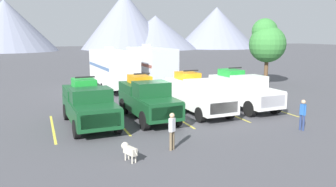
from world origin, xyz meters
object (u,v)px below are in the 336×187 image
(pickup_truck_b, at_px, (147,98))
(person_b, at_px, (172,129))
(person_a, at_px, (303,113))
(pickup_truck_a, at_px, (89,104))
(pickup_truck_c, at_px, (197,94))
(dog, at_px, (128,149))
(camper_trailer_b, at_px, (151,65))
(pickup_truck_d, at_px, (242,90))
(camper_trailer_a, at_px, (113,67))

(pickup_truck_b, relative_size, person_b, 3.46)
(person_a, bearing_deg, pickup_truck_a, 153.48)
(pickup_truck_c, height_order, dog, pickup_truck_c)
(camper_trailer_b, bearing_deg, pickup_truck_a, -123.00)
(person_a, height_order, dog, person_a)
(dog, bearing_deg, person_a, 5.05)
(pickup_truck_a, xyz_separation_m, pickup_truck_d, (9.76, 0.55, 0.06))
(camper_trailer_a, xyz_separation_m, person_b, (-1.03, -16.06, -1.02))
(pickup_truck_a, xyz_separation_m, pickup_truck_c, (6.54, 0.55, 0.01))
(pickup_truck_d, relative_size, camper_trailer_b, 0.69)
(dog, bearing_deg, pickup_truck_d, 34.17)
(pickup_truck_b, xyz_separation_m, camper_trailer_b, (3.77, 10.68, 0.83))
(pickup_truck_a, height_order, pickup_truck_c, pickup_truck_c)
(pickup_truck_d, relative_size, person_b, 3.55)
(pickup_truck_a, xyz_separation_m, camper_trailer_b, (7.01, 10.79, 0.87))
(camper_trailer_b, bearing_deg, person_a, -80.17)
(pickup_truck_a, xyz_separation_m, camper_trailer_a, (3.64, 10.91, 0.78))
(pickup_truck_c, relative_size, dog, 6.40)
(pickup_truck_a, relative_size, pickup_truck_c, 0.98)
(pickup_truck_a, xyz_separation_m, pickup_truck_b, (3.23, 0.11, 0.04))
(pickup_truck_c, relative_size, camper_trailer_a, 0.64)
(camper_trailer_a, relative_size, dog, 10.00)
(pickup_truck_c, bearing_deg, pickup_truck_a, -175.16)
(pickup_truck_d, xyz_separation_m, camper_trailer_a, (-6.13, 10.36, 0.72))
(pickup_truck_d, bearing_deg, camper_trailer_a, 120.61)
(pickup_truck_c, distance_m, person_a, 6.27)
(pickup_truck_c, bearing_deg, person_a, -59.58)
(pickup_truck_b, xyz_separation_m, pickup_truck_c, (3.31, 0.44, -0.04))
(camper_trailer_b, height_order, person_b, camper_trailer_b)
(pickup_truck_a, height_order, camper_trailer_b, camper_trailer_b)
(dog, bearing_deg, pickup_truck_a, 96.36)
(pickup_truck_a, xyz_separation_m, dog, (0.63, -5.65, -0.70))
(person_b, height_order, dog, person_b)
(pickup_truck_a, relative_size, person_a, 3.60)
(pickup_truck_c, xyz_separation_m, camper_trailer_b, (0.46, 10.24, 0.87))
(pickup_truck_c, xyz_separation_m, pickup_truck_d, (3.22, -0.00, 0.05))
(camper_trailer_a, distance_m, person_a, 16.92)
(pickup_truck_a, relative_size, person_b, 3.54)
(person_a, bearing_deg, camper_trailer_a, 111.10)
(dog, bearing_deg, person_b, 14.07)
(pickup_truck_b, height_order, person_a, pickup_truck_b)
(dog, bearing_deg, pickup_truck_b, 65.70)
(pickup_truck_d, distance_m, person_b, 9.15)
(pickup_truck_b, xyz_separation_m, pickup_truck_d, (6.53, 0.44, 0.01))
(dog, bearing_deg, camper_trailer_b, 68.80)
(pickup_truck_b, xyz_separation_m, person_a, (6.48, -4.96, -0.30))
(camper_trailer_a, xyz_separation_m, dog, (-3.01, -16.56, -1.48))
(pickup_truck_c, relative_size, camper_trailer_b, 0.70)
(person_a, bearing_deg, dog, -174.95)
(pickup_truck_b, relative_size, person_a, 3.52)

